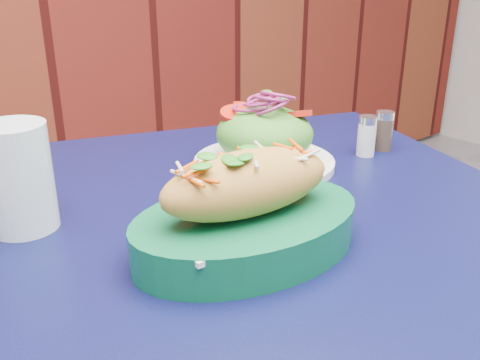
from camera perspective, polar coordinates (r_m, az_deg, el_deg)
cafe_table at (r=0.71m, az=0.26°, el=-10.32°), size 1.02×1.02×0.75m
banh_mi_basket at (r=0.58m, az=0.78°, el=-3.45°), size 0.29×0.21×0.12m
salad_plate at (r=0.83m, az=2.62°, el=4.43°), size 0.22×0.22×0.12m
water_glass at (r=0.67m, az=-22.60°, el=0.24°), size 0.08×0.08×0.13m
salt_shaker at (r=0.90m, az=13.35°, el=4.60°), size 0.03×0.03×0.07m
pepper_shaker at (r=0.94m, az=15.08°, el=5.08°), size 0.03×0.03×0.07m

